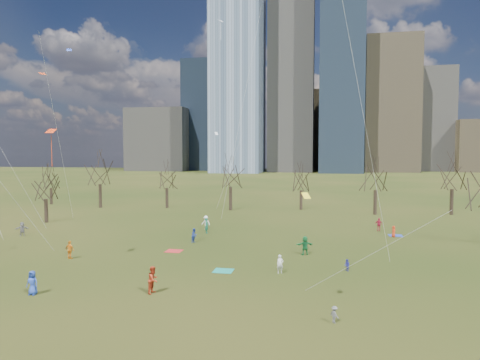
% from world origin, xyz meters
% --- Properties ---
extents(ground, '(500.00, 500.00, 0.00)m').
position_xyz_m(ground, '(0.00, 0.00, 0.00)').
color(ground, black).
rests_on(ground, ground).
extents(downtown_skyline, '(212.50, 78.00, 118.00)m').
position_xyz_m(downtown_skyline, '(-2.43, 210.64, 39.01)').
color(downtown_skyline, slate).
rests_on(downtown_skyline, ground).
extents(bare_tree_row, '(113.04, 29.80, 9.50)m').
position_xyz_m(bare_tree_row, '(-0.09, 37.22, 6.12)').
color(bare_tree_row, black).
rests_on(bare_tree_row, ground).
extents(blanket_teal, '(1.60, 1.50, 0.03)m').
position_xyz_m(blanket_teal, '(0.48, 2.03, 0.01)').
color(blanket_teal, '#178C7C').
rests_on(blanket_teal, ground).
extents(blanket_navy, '(1.60, 1.50, 0.03)m').
position_xyz_m(blanket_navy, '(17.23, 20.90, 0.01)').
color(blanket_navy, '#2640B4').
rests_on(blanket_navy, ground).
extents(blanket_crimson, '(1.60, 1.50, 0.03)m').
position_xyz_m(blanket_crimson, '(-6.03, 8.18, 0.01)').
color(blanket_crimson, red).
rests_on(blanket_crimson, ground).
extents(person_0, '(0.83, 0.54, 1.68)m').
position_xyz_m(person_0, '(-11.16, -6.31, 0.84)').
color(person_0, '#2643A5').
rests_on(person_0, ground).
extents(person_1, '(0.66, 0.57, 1.53)m').
position_xyz_m(person_1, '(5.20, 2.21, 0.76)').
color(person_1, white).
rests_on(person_1, ground).
extents(person_2, '(0.84, 1.02, 1.92)m').
position_xyz_m(person_2, '(-3.05, -4.44, 0.96)').
color(person_2, '#B8341A').
rests_on(person_2, ground).
extents(person_3, '(0.68, 0.73, 0.98)m').
position_xyz_m(person_3, '(9.26, -7.46, 0.49)').
color(person_3, slate).
rests_on(person_3, ground).
extents(person_4, '(1.06, 0.63, 1.69)m').
position_xyz_m(person_4, '(-14.47, 3.39, 0.84)').
color(person_4, orange).
rests_on(person_4, ground).
extents(person_5, '(1.77, 1.06, 1.81)m').
position_xyz_m(person_5, '(6.95, 9.12, 0.91)').
color(person_5, '#1B7A3D').
rests_on(person_5, ground).
extents(person_8, '(0.56, 0.61, 1.01)m').
position_xyz_m(person_8, '(10.61, 3.87, 0.50)').
color(person_8, '#2526A0').
rests_on(person_8, ground).
extents(person_9, '(1.24, 0.84, 1.78)m').
position_xyz_m(person_9, '(-6.17, 20.80, 0.89)').
color(person_9, white).
rests_on(person_9, ground).
extents(person_10, '(1.01, 0.54, 1.64)m').
position_xyz_m(person_10, '(15.66, 23.87, 0.82)').
color(person_10, '#B3193A').
rests_on(person_10, ground).
extents(person_11, '(1.61, 1.11, 1.67)m').
position_xyz_m(person_11, '(-26.47, 12.42, 0.83)').
color(person_11, slate).
rests_on(person_11, ground).
extents(person_12, '(0.55, 0.73, 1.35)m').
position_xyz_m(person_12, '(16.82, 19.85, 0.67)').
color(person_12, red).
rests_on(person_12, ground).
extents(person_13, '(0.57, 0.75, 1.83)m').
position_xyz_m(person_13, '(-5.38, 18.29, 0.92)').
color(person_13, '#187055').
rests_on(person_13, ground).
extents(person_14, '(0.80, 0.91, 1.58)m').
position_xyz_m(person_14, '(-5.21, 12.55, 0.79)').
color(person_14, '#263FA5').
rests_on(person_14, ground).
extents(kites_airborne, '(66.45, 43.52, 32.78)m').
position_xyz_m(kites_airborne, '(1.79, 11.59, 14.01)').
color(kites_airborne, '#F33D14').
rests_on(kites_airborne, ground).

